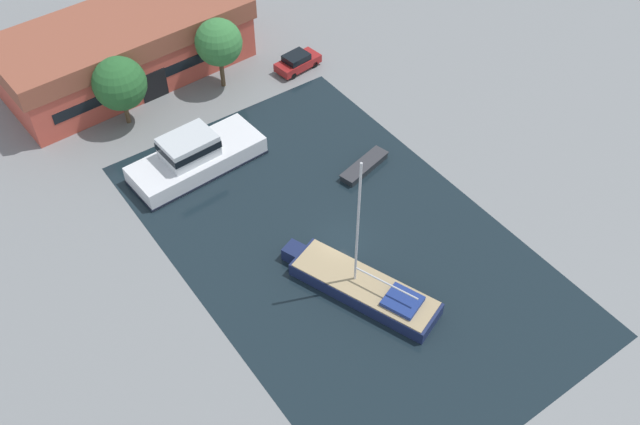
% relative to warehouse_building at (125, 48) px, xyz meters
% --- Properties ---
extents(ground_plane, '(440.00, 440.00, 0.00)m').
position_rel_warehouse_building_xyz_m(ground_plane, '(3.24, -27.36, -2.82)').
color(ground_plane, gray).
extents(water_canal, '(21.14, 34.29, 0.01)m').
position_rel_warehouse_building_xyz_m(water_canal, '(3.24, -27.36, -2.82)').
color(water_canal, black).
rests_on(water_canal, ground).
extents(warehouse_building, '(22.34, 10.62, 5.58)m').
position_rel_warehouse_building_xyz_m(warehouse_building, '(0.00, 0.00, 0.00)').
color(warehouse_building, '#C64C3D').
rests_on(warehouse_building, ground).
extents(quay_tree_near_building, '(4.05, 4.05, 6.45)m').
position_rel_warehouse_building_xyz_m(quay_tree_near_building, '(5.95, -6.28, 1.58)').
color(quay_tree_near_building, brown).
rests_on(quay_tree_near_building, ground).
extents(quay_tree_by_water, '(4.37, 4.37, 6.10)m').
position_rel_warehouse_building_xyz_m(quay_tree_by_water, '(-3.12, -6.13, 1.08)').
color(quay_tree_by_water, brown).
rests_on(quay_tree_by_water, ground).
extents(parked_car, '(4.41, 2.40, 1.59)m').
position_rel_warehouse_building_xyz_m(parked_car, '(12.70, -8.06, -2.02)').
color(parked_car, maroon).
rests_on(parked_car, ground).
extents(sailboat_moored, '(6.31, 11.38, 11.28)m').
position_rel_warehouse_building_xyz_m(sailboat_moored, '(1.79, -31.63, -2.21)').
color(sailboat_moored, '#19234C').
rests_on(sailboat_moored, water_canal).
extents(motor_cruiser, '(10.85, 4.80, 3.30)m').
position_rel_warehouse_building_xyz_m(motor_cruiser, '(-1.25, -14.48, -1.64)').
color(motor_cruiser, white).
rests_on(motor_cruiser, water_canal).
extents(small_dinghy, '(4.81, 2.35, 0.59)m').
position_rel_warehouse_building_xyz_m(small_dinghy, '(9.34, -22.19, -2.52)').
color(small_dinghy, '#23282D').
rests_on(small_dinghy, water_canal).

